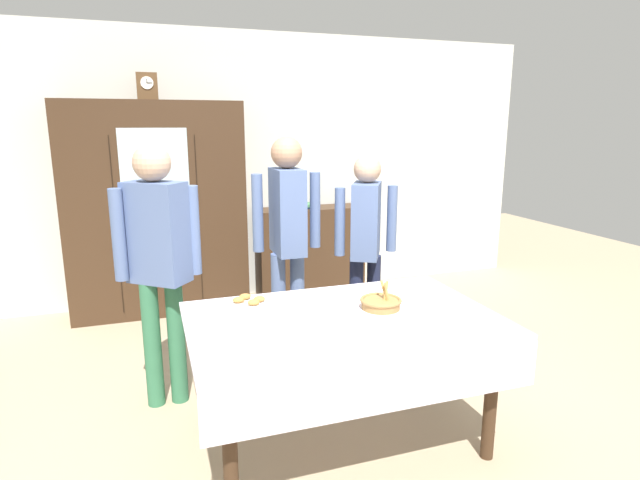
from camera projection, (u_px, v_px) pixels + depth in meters
ground_plane at (330, 421)px, 3.16m from camera, size 12.00×12.00×0.00m
back_wall at (245, 168)px, 5.31m from camera, size 6.40×0.10×2.70m
dining_table at (345, 336)px, 2.80m from camera, size 1.68×1.09×0.76m
wall_cabinet at (157, 210)px, 4.84m from camera, size 1.63×0.46×2.00m
mantel_clock at (147, 86)px, 4.59m from camera, size 0.18×0.11×0.24m
bookshelf_low at (310, 251)px, 5.48m from camera, size 1.13×0.35×0.94m
book_stack at (310, 206)px, 5.37m from camera, size 0.17×0.23×0.04m
tea_cup_far_right at (290, 303)px, 2.96m from camera, size 0.13×0.13×0.06m
tea_cup_front_edge at (382, 290)px, 3.19m from camera, size 0.13×0.13×0.06m
tea_cup_back_edge at (434, 299)px, 3.02m from camera, size 0.13×0.13×0.06m
bread_basket at (381, 303)px, 2.94m from camera, size 0.24×0.24×0.16m
pastry_plate at (249, 302)px, 3.01m from camera, size 0.28×0.28×0.05m
spoon_back_edge at (389, 325)px, 2.69m from camera, size 0.12×0.02×0.01m
spoon_far_left at (482, 321)px, 2.75m from camera, size 0.12×0.02×0.01m
person_by_cabinet at (366, 235)px, 4.00m from camera, size 0.52×0.41×1.57m
person_beside_shelf at (158, 251)px, 3.16m from camera, size 0.52×0.38×1.68m
person_behind_table_right at (287, 227)px, 3.82m from camera, size 0.52×0.36×1.71m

